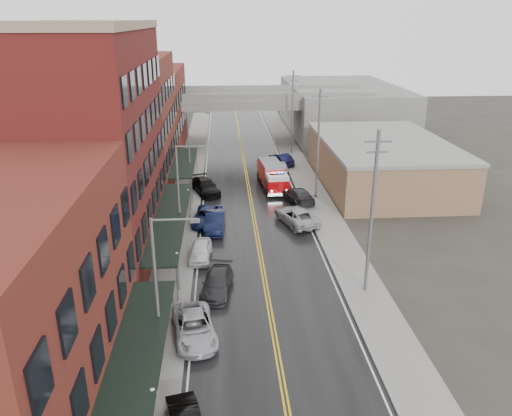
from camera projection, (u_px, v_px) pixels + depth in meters
road at (254, 218)px, 50.07m from camera, size 11.00×160.00×0.02m
sidewalk_left at (181, 219)px, 49.57m from camera, size 3.00×160.00×0.15m
sidewalk_right at (326, 215)px, 50.51m from camera, size 3.00×160.00×0.15m
curb_left at (197, 218)px, 49.68m from camera, size 0.30×160.00×0.15m
curb_right at (309, 216)px, 50.41m from camera, size 0.30×160.00×0.15m
brick_building_a at (1, 315)px, 22.84m from camera, size 9.00×18.00×12.00m
brick_building_b at (92, 150)px, 39.48m from camera, size 9.00×20.00×18.00m
brick_building_c at (130, 125)px, 56.33m from camera, size 9.00×15.00×15.00m
brick_building_far at (151, 111)px, 73.18m from camera, size 9.00×20.00×12.00m
tan_building at (382, 164)px, 59.53m from camera, size 14.00×22.00×5.00m
right_far_block at (342, 108)px, 87.10m from camera, size 18.00×30.00×8.00m
awning_0 at (135, 364)px, 24.29m from camera, size 2.60×16.00×3.09m
awning_1 at (170, 218)px, 42.00m from camera, size 2.60×18.00×3.09m
awning_2 at (184, 162)px, 58.31m from camera, size 2.60×13.00×3.09m
globe_lamp_0 at (154, 403)px, 22.73m from camera, size 0.44×0.44×3.12m
globe_lamp_1 at (177, 263)px, 35.78m from camera, size 0.44×0.44×3.12m
globe_lamp_2 at (189, 197)px, 48.83m from camera, size 0.44×0.44×3.12m
street_lamp_0 at (160, 283)px, 27.29m from camera, size 2.64×0.22×9.00m
street_lamp_1 at (181, 189)px, 42.21m from camera, size 2.64×0.22×9.00m
street_lamp_2 at (191, 145)px, 57.12m from camera, size 2.64×0.22×9.00m
utility_pole_0 at (372, 211)px, 34.31m from camera, size 1.80×0.24×12.00m
utility_pole_1 at (318, 143)px, 52.95m from camera, size 1.80×0.24×12.00m
utility_pole_2 at (292, 111)px, 71.59m from camera, size 1.80×0.24×12.00m
overpass at (240, 106)px, 77.77m from camera, size 40.00×10.00×7.50m
fire_truck at (273, 175)px, 58.33m from camera, size 3.67×7.93×2.82m
parked_car_left_2 at (194, 327)px, 31.02m from camera, size 3.33×5.70×1.49m
parked_car_left_3 at (217, 283)px, 36.25m from camera, size 2.73×5.20×1.44m
parked_car_left_4 at (200, 251)px, 41.29m from camera, size 2.00×4.35×1.44m
parked_car_left_5 at (215, 222)px, 46.92m from camera, size 2.03×5.15×1.67m
parked_car_left_6 at (207, 216)px, 48.39m from camera, size 3.21×5.69×1.50m
parked_car_left_7 at (206, 187)px, 56.74m from camera, size 3.96×6.04×1.63m
parked_car_right_0 at (296, 216)px, 48.37m from camera, size 4.39×6.36×1.61m
parked_car_right_1 at (297, 195)px, 54.03m from camera, size 3.76×5.89×1.59m
parked_car_right_2 at (281, 166)px, 65.23m from camera, size 1.61×3.94×1.34m
parked_car_right_3 at (281, 159)px, 67.76m from camera, size 3.14×5.25×1.63m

